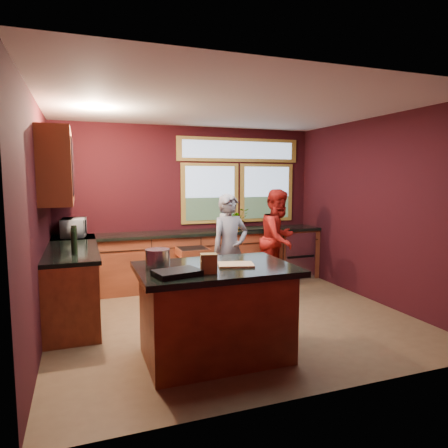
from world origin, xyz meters
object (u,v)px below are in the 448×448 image
person_grey (230,249)px  person_red (279,239)px  stock_pot (158,258)px  cutting_board (236,265)px  island (216,311)px

person_grey → person_red: (1.06, 0.53, 0.02)m
person_red → stock_pot: size_ratio=6.83×
cutting_board → stock_pot: 0.78m
person_red → person_grey: bearing=174.7°
island → person_red: (1.82, 2.12, 0.34)m
person_grey → stock_pot: (-1.31, -1.45, 0.24)m
person_red → stock_pot: bearing=-171.9°
person_grey → cutting_board: size_ratio=4.55×
person_red → cutting_board: person_red is taller
island → cutting_board: size_ratio=4.43×
island → stock_pot: 0.80m
cutting_board → island: bearing=166.0°
island → person_grey: person_grey is taller
island → cutting_board: (0.20, -0.05, 0.48)m
island → person_red: 2.82m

